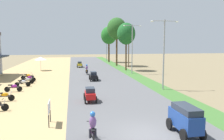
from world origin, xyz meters
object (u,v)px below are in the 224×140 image
streetlamp_near (164,50)px  motorbike_foreground_rider (93,127)px  parked_motorbike_fifth (27,80)px  streetlamp_far (106,46)px  car_hatchback_red (90,94)px  street_signboard (49,108)px  car_sedan_black (93,75)px  utility_pole_near (129,47)px  car_van_blue (185,118)px  vendor_umbrella (40,58)px  parked_motorbike_seventh (28,76)px  parked_motorbike_third (14,87)px  motorbike_ahead_second (87,70)px  median_tree_second (117,29)px  parked_motorbike_sixth (29,78)px  median_tree_third (109,36)px  parked_motorbike_second (4,96)px  median_tree_nearest (126,34)px  car_sedan_yellow (80,64)px  parked_motorbike_fourth (23,82)px  streetlamp_mid (132,46)px

streetlamp_near → motorbike_foreground_rider: bearing=-126.5°
parked_motorbike_fifth → streetlamp_far: streetlamp_far is taller
car_hatchback_red → street_signboard: bearing=-119.9°
streetlamp_near → car_sedan_black: (-7.02, 7.27, -3.72)m
utility_pole_near → car_van_blue: size_ratio=3.48×
vendor_umbrella → parked_motorbike_seventh: bearing=-92.5°
parked_motorbike_third → motorbike_foreground_rider: bearing=-62.5°
motorbike_ahead_second → median_tree_second: bearing=60.0°
parked_motorbike_fifth → street_signboard: street_signboard is taller
motorbike_ahead_second → parked_motorbike_seventh: bearing=-157.4°
parked_motorbike_sixth → vendor_umbrella: (-0.07, 12.40, 1.75)m
street_signboard → utility_pole_near: utility_pole_near is taller
car_hatchback_red → motorbike_ahead_second: (0.85, 17.15, 0.11)m
parked_motorbike_fifth → parked_motorbike_sixth: same height
median_tree_third → streetlamp_far: (0.11, 4.89, -2.86)m
parked_motorbike_second → parked_motorbike_third: (-0.16, 3.97, 0.00)m
median_tree_nearest → car_sedan_black: 14.09m
parked_motorbike_second → motorbike_foreground_rider: bearing=-54.3°
median_tree_second → streetlamp_far: 15.15m
median_tree_nearest → car_sedan_yellow: 12.30m
street_signboard → median_tree_second: 37.92m
parked_motorbike_fourth → streetlamp_near: 16.66m
median_tree_nearest → car_hatchback_red: median_tree_nearest is taller
car_van_blue → median_tree_nearest: bearing=82.6°
car_sedan_yellow → parked_motorbike_third: bearing=-108.7°
parked_motorbike_fifth → median_tree_second: size_ratio=0.17×
parked_motorbike_seventh → streetlamp_near: (16.04, -9.75, 3.90)m
parked_motorbike_seventh → streetlamp_near: size_ratio=0.24×
car_sedan_yellow → parked_motorbike_second: bearing=-105.7°
utility_pole_near → car_sedan_black: (-9.07, -16.13, -3.63)m
median_tree_nearest → streetlamp_mid: (-0.12, -4.69, -2.12)m
vendor_umbrella → car_hatchback_red: (7.21, -23.96, -1.56)m
median_tree_nearest → car_van_blue: 30.59m
streetlamp_near → utility_pole_near: utility_pole_near is taller
car_sedan_black → streetlamp_mid: bearing=39.7°
parked_motorbike_sixth → parked_motorbike_seventh: bearing=104.1°
median_tree_third → car_hatchback_red: (-8.27, -40.00, -6.33)m
parked_motorbike_second → median_tree_second: 33.81m
parked_motorbike_third → car_van_blue: size_ratio=0.75×
street_signboard → parked_motorbike_second: bearing=124.1°
parked_motorbike_seventh → car_sedan_yellow: size_ratio=0.80×
street_signboard → motorbike_foreground_rider: size_ratio=0.83×
parked_motorbike_third → parked_motorbike_fifth: 4.60m
median_tree_second → streetlamp_far: size_ratio=1.49×
vendor_umbrella → car_hatchback_red: vendor_umbrella is taller
parked_motorbike_fifth → streetlamp_near: (15.50, -6.16, 3.90)m
parked_motorbike_third → motorbike_ahead_second: size_ratio=1.00×
utility_pole_near → car_hatchback_red: utility_pole_near is taller
parked_motorbike_second → car_sedan_yellow: car_sedan_yellow is taller
median_tree_third → motorbike_ahead_second: median_tree_third is taller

